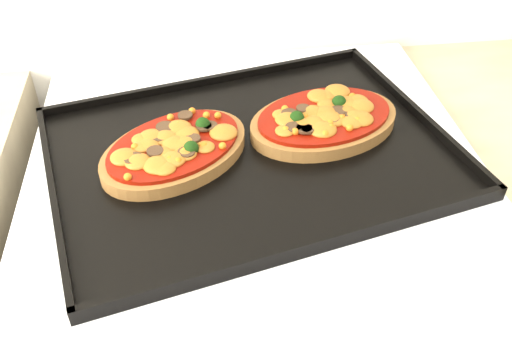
{
  "coord_description": "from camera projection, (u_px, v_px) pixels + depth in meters",
  "views": [
    {
      "loc": [
        -0.04,
        1.12,
        1.37
      ],
      "look_at": [
        0.03,
        1.66,
        0.92
      ],
      "focal_mm": 40.0,
      "sensor_mm": 36.0,
      "label": 1
    }
  ],
  "objects": [
    {
      "name": "baking_tray",
      "position": [
        251.0,
        150.0,
        0.74
      ],
      "size": [
        0.58,
        0.48,
        0.02
      ],
      "primitive_type": "cube",
      "rotation": [
        0.0,
        0.0,
        0.23
      ],
      "color": "black",
      "rests_on": "stove"
    },
    {
      "name": "pizza_left",
      "position": [
        174.0,
        148.0,
        0.73
      ],
      "size": [
        0.25,
        0.23,
        0.03
      ],
      "primitive_type": null,
      "rotation": [
        0.0,
        0.0,
        0.6
      ],
      "color": "brown",
      "rests_on": "baking_tray"
    },
    {
      "name": "pizza_right",
      "position": [
        324.0,
        119.0,
        0.77
      ],
      "size": [
        0.24,
        0.2,
        0.03
      ],
      "primitive_type": null,
      "rotation": [
        0.0,
        0.0,
        0.28
      ],
      "color": "brown",
      "rests_on": "baking_tray"
    }
  ]
}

